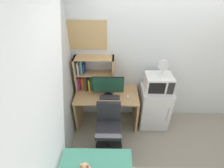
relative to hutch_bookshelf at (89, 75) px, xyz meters
name	(u,v)px	position (x,y,z in m)	size (l,w,h in m)	color
wall_back	(182,60)	(1.69, 0.14, 0.26)	(6.40, 0.04, 2.60)	silver
wall_left	(35,127)	(-0.33, -1.48, 0.26)	(0.04, 4.40, 2.60)	silver
desk	(107,104)	(0.32, -0.19, -0.54)	(1.17, 0.61, 0.74)	tan
hutch_bookshelf	(89,75)	(0.00, 0.00, 0.00)	(0.71, 0.26, 0.66)	tan
monitor	(108,86)	(0.35, -0.23, -0.08)	(0.56, 0.18, 0.40)	black
keyboard	(110,97)	(0.38, -0.29, -0.30)	(0.36, 0.13, 0.02)	#333338
computer_mouse	(128,96)	(0.71, -0.27, -0.29)	(0.05, 0.09, 0.03)	silver
mini_fridge	(154,107)	(1.25, -0.17, -0.62)	(0.55, 0.52, 0.86)	silver
microwave	(158,82)	(1.25, -0.17, -0.04)	(0.46, 0.38, 0.28)	silver
desk_fan	(163,67)	(1.28, -0.18, 0.27)	(0.19, 0.11, 0.29)	silver
desk_chair	(109,130)	(0.38, -0.73, -0.64)	(0.48, 0.48, 0.89)	black
wall_corkboard	(84,35)	(-0.06, 0.11, 0.70)	(0.78, 0.02, 0.48)	tan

